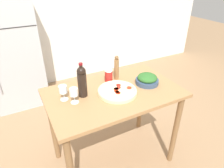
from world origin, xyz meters
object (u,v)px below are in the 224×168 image
(wine_bottle, at_px, (82,81))
(wine_glass_far, at_px, (63,90))
(wine_glass_near, at_px, (74,93))
(homemade_pizza, at_px, (117,91))
(refrigerator, at_px, (11,49))
(pepper_mill, at_px, (117,68))
(salad_bowl, at_px, (147,79))
(salt_canister, at_px, (109,76))

(wine_bottle, bearing_deg, wine_glass_far, 174.18)
(wine_glass_near, bearing_deg, homemade_pizza, -5.77)
(refrigerator, relative_size, pepper_mill, 6.88)
(wine_glass_near, relative_size, homemade_pizza, 0.38)
(wine_glass_far, bearing_deg, wine_glass_near, -51.05)
(salad_bowl, xyz_separation_m, salt_canister, (-0.32, 0.20, 0.02))
(refrigerator, bearing_deg, wine_glass_far, -79.43)
(wine_bottle, height_order, wine_glass_near, wine_bottle)
(wine_glass_far, bearing_deg, salad_bowl, -7.43)
(salad_bowl, relative_size, homemade_pizza, 0.63)
(pepper_mill, xyz_separation_m, salad_bowl, (0.22, -0.23, -0.08))
(wine_bottle, relative_size, wine_glass_near, 2.31)
(wine_glass_near, bearing_deg, pepper_mill, 21.87)
(salt_canister, bearing_deg, wine_glass_far, -168.41)
(refrigerator, height_order, wine_bottle, refrigerator)
(wine_glass_far, distance_m, salad_bowl, 0.81)
(wine_glass_near, distance_m, salt_canister, 0.45)
(wine_glass_far, height_order, homemade_pizza, wine_glass_far)
(salad_bowl, height_order, salt_canister, salt_canister)
(pepper_mill, relative_size, salad_bowl, 1.12)
(wine_bottle, distance_m, homemade_pizza, 0.33)
(wine_bottle, bearing_deg, salad_bowl, -7.86)
(homemade_pizza, bearing_deg, salt_canister, 83.74)
(wine_glass_far, bearing_deg, refrigerator, 100.57)
(refrigerator, height_order, wine_glass_near, refrigerator)
(pepper_mill, bearing_deg, homemade_pizza, -117.08)
(refrigerator, height_order, wine_glass_far, refrigerator)
(pepper_mill, height_order, salad_bowl, pepper_mill)
(wine_glass_near, relative_size, pepper_mill, 0.54)
(wine_bottle, bearing_deg, wine_glass_near, -146.90)
(salt_canister, bearing_deg, salad_bowl, -32.46)
(pepper_mill, bearing_deg, salt_canister, -165.74)
(pepper_mill, relative_size, salt_canister, 1.89)
(wine_glass_near, xyz_separation_m, wine_glass_far, (-0.07, 0.08, 0.00))
(homemade_pizza, height_order, salt_canister, salt_canister)
(wine_bottle, height_order, salad_bowl, wine_bottle)
(wine_glass_far, relative_size, homemade_pizza, 0.38)
(wine_glass_far, bearing_deg, pepper_mill, 12.06)
(pepper_mill, bearing_deg, wine_glass_near, -158.13)
(wine_glass_near, height_order, homemade_pizza, wine_glass_near)
(refrigerator, height_order, salt_canister, refrigerator)
(refrigerator, bearing_deg, wine_bottle, -74.15)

